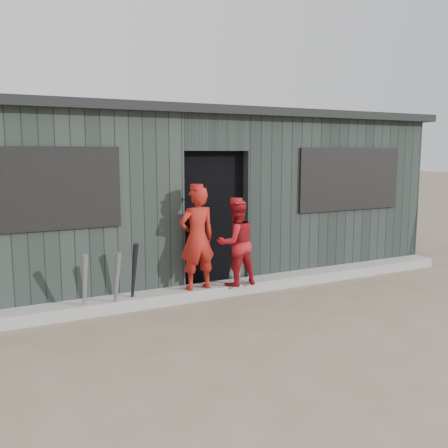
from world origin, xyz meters
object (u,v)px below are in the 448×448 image
bat_left (85,286)px  player_red_left (197,238)px  bat_mid (117,283)px  player_red_right (236,243)px  dugout (177,194)px  player_grey_back (237,244)px  bat_right (134,276)px

bat_left → player_red_left: size_ratio=0.61×
bat_mid → player_red_left: bearing=6.3°
bat_mid → player_red_left: player_red_left is taller
player_red_right → dugout: 1.90m
bat_left → player_red_right: size_ratio=0.71×
player_red_right → player_grey_back: 0.67m
bat_mid → player_red_right: bearing=2.1°
bat_left → player_grey_back: size_ratio=0.70×
dugout → bat_mid: bearing=-129.9°
bat_right → player_grey_back: size_ratio=0.71×
bat_mid → player_grey_back: (2.02, 0.64, 0.21)m
bat_right → player_red_left: player_red_left is taller
bat_left → bat_right: bearing=8.5°
player_red_left → player_grey_back: size_ratio=1.15×
bat_right → bat_mid: bearing=-157.8°
bat_mid → dugout: (1.57, 1.88, 0.89)m
player_red_right → dugout: dugout is taller
bat_mid → dugout: dugout is taller
player_red_right → player_grey_back: (0.32, 0.57, -0.14)m
bat_right → dugout: bearing=53.4°
bat_left → player_red_left: bearing=4.5°
player_red_right → player_grey_back: bearing=-120.0°
bat_left → bat_mid: (0.38, -0.01, -0.01)m
bat_right → dugout: 2.38m
player_grey_back → dugout: size_ratio=0.15×
bat_left → bat_mid: bat_left is taller
bat_mid → bat_right: bearing=22.2°
player_red_right → player_grey_back: player_red_right is taller
bat_mid → player_red_left: size_ratio=0.57×
player_red_left → player_grey_back: 1.05m
bat_left → player_red_right: player_red_right is taller
bat_mid → dugout: 2.61m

